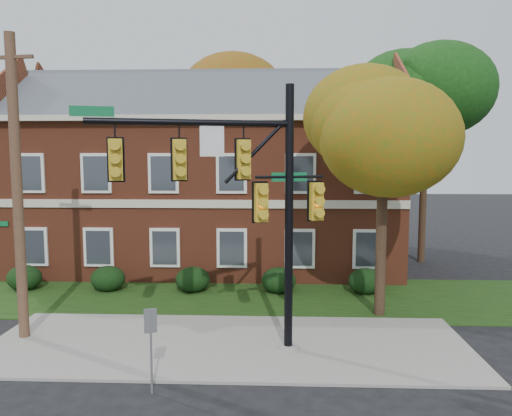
{
  "coord_description": "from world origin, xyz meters",
  "views": [
    {
      "loc": [
        1.39,
        -13.06,
        5.56
      ],
      "look_at": [
        0.74,
        3.0,
        3.86
      ],
      "focal_mm": 35.0,
      "sensor_mm": 36.0,
      "label": 1
    }
  ],
  "objects_px": {
    "tree_right_rear": "(434,104)",
    "utility_pole": "(17,188)",
    "hedge_center": "(193,279)",
    "sign_post": "(151,336)",
    "hedge_right": "(279,280)",
    "apartment_building": "(209,167)",
    "traffic_signal": "(242,190)",
    "hedge_far_right": "(366,281)",
    "hedge_left": "(108,279)",
    "tree_far_rear": "(245,105)",
    "tree_left_rear": "(6,132)",
    "tree_near_right": "(392,122)",
    "hedge_far_left": "(24,278)"
  },
  "relations": [
    {
      "from": "tree_right_rear",
      "to": "utility_pole",
      "type": "height_order",
      "value": "tree_right_rear"
    },
    {
      "from": "hedge_center",
      "to": "sign_post",
      "type": "distance_m",
      "value": 8.76
    },
    {
      "from": "hedge_center",
      "to": "hedge_right",
      "type": "xyz_separation_m",
      "value": [
        3.5,
        0.0,
        0.0
      ]
    },
    {
      "from": "apartment_building",
      "to": "traffic_signal",
      "type": "distance_m",
      "value": 11.89
    },
    {
      "from": "hedge_right",
      "to": "hedge_far_right",
      "type": "xyz_separation_m",
      "value": [
        3.5,
        0.0,
        0.0
      ]
    },
    {
      "from": "hedge_left",
      "to": "tree_right_rear",
      "type": "distance_m",
      "value": 17.74
    },
    {
      "from": "traffic_signal",
      "to": "tree_far_rear",
      "type": "bearing_deg",
      "value": 77.33
    },
    {
      "from": "hedge_right",
      "to": "tree_left_rear",
      "type": "height_order",
      "value": "tree_left_rear"
    },
    {
      "from": "hedge_right",
      "to": "tree_left_rear",
      "type": "bearing_deg",
      "value": 162.63
    },
    {
      "from": "apartment_building",
      "to": "utility_pole",
      "type": "relative_size",
      "value": 2.07
    },
    {
      "from": "tree_near_right",
      "to": "sign_post",
      "type": "bearing_deg",
      "value": -138.9
    },
    {
      "from": "hedge_far_left",
      "to": "hedge_center",
      "type": "height_order",
      "value": "same"
    },
    {
      "from": "hedge_center",
      "to": "utility_pole",
      "type": "relative_size",
      "value": 0.15
    },
    {
      "from": "tree_near_right",
      "to": "tree_left_rear",
      "type": "distance_m",
      "value": 18.33
    },
    {
      "from": "hedge_center",
      "to": "hedge_far_right",
      "type": "height_order",
      "value": "same"
    },
    {
      "from": "hedge_center",
      "to": "tree_right_rear",
      "type": "distance_m",
      "value": 14.94
    },
    {
      "from": "hedge_center",
      "to": "tree_left_rear",
      "type": "xyz_separation_m",
      "value": [
        -9.73,
        4.14,
        6.16
      ]
    },
    {
      "from": "hedge_right",
      "to": "tree_left_rear",
      "type": "xyz_separation_m",
      "value": [
        -13.23,
        4.14,
        6.16
      ]
    },
    {
      "from": "tree_right_rear",
      "to": "tree_far_rear",
      "type": "distance_m",
      "value": 12.2
    },
    {
      "from": "hedge_right",
      "to": "hedge_left",
      "type": "bearing_deg",
      "value": 180.0
    },
    {
      "from": "apartment_building",
      "to": "sign_post",
      "type": "height_order",
      "value": "apartment_building"
    },
    {
      "from": "hedge_left",
      "to": "utility_pole",
      "type": "distance_m",
      "value": 6.79
    },
    {
      "from": "traffic_signal",
      "to": "utility_pole",
      "type": "xyz_separation_m",
      "value": [
        -6.71,
        0.99,
        -0.04
      ]
    },
    {
      "from": "hedge_center",
      "to": "tree_left_rear",
      "type": "bearing_deg",
      "value": 156.96
    },
    {
      "from": "apartment_building",
      "to": "hedge_far_right",
      "type": "height_order",
      "value": "apartment_building"
    },
    {
      "from": "hedge_left",
      "to": "tree_left_rear",
      "type": "height_order",
      "value": "tree_left_rear"
    },
    {
      "from": "apartment_building",
      "to": "hedge_far_right",
      "type": "relative_size",
      "value": 13.43
    },
    {
      "from": "hedge_left",
      "to": "hedge_far_right",
      "type": "distance_m",
      "value": 10.5
    },
    {
      "from": "traffic_signal",
      "to": "hedge_right",
      "type": "bearing_deg",
      "value": 64.76
    },
    {
      "from": "traffic_signal",
      "to": "sign_post",
      "type": "relative_size",
      "value": 3.66
    },
    {
      "from": "hedge_right",
      "to": "utility_pole",
      "type": "distance_m",
      "value": 10.28
    },
    {
      "from": "hedge_left",
      "to": "traffic_signal",
      "type": "height_order",
      "value": "traffic_signal"
    },
    {
      "from": "apartment_building",
      "to": "hedge_far_left",
      "type": "distance_m",
      "value": 9.82
    },
    {
      "from": "apartment_building",
      "to": "tree_near_right",
      "type": "xyz_separation_m",
      "value": [
        7.22,
        -8.09,
        1.68
      ]
    },
    {
      "from": "hedge_center",
      "to": "tree_left_rear",
      "type": "distance_m",
      "value": 12.23
    },
    {
      "from": "hedge_left",
      "to": "hedge_center",
      "type": "height_order",
      "value": "same"
    },
    {
      "from": "hedge_far_left",
      "to": "tree_right_rear",
      "type": "distance_m",
      "value": 20.75
    },
    {
      "from": "hedge_far_left",
      "to": "tree_far_rear",
      "type": "distance_m",
      "value": 17.61
    },
    {
      "from": "apartment_building",
      "to": "hedge_center",
      "type": "bearing_deg",
      "value": -90.0
    },
    {
      "from": "hedge_far_right",
      "to": "tree_right_rear",
      "type": "bearing_deg",
      "value": 54.77
    },
    {
      "from": "hedge_far_left",
      "to": "tree_near_right",
      "type": "relative_size",
      "value": 0.16
    },
    {
      "from": "hedge_far_right",
      "to": "apartment_building",
      "type": "bearing_deg",
      "value": 143.11
    },
    {
      "from": "sign_post",
      "to": "hedge_center",
      "type": "bearing_deg",
      "value": 74.37
    },
    {
      "from": "tree_right_rear",
      "to": "tree_far_rear",
      "type": "bearing_deg",
      "value": 145.0
    },
    {
      "from": "traffic_signal",
      "to": "utility_pole",
      "type": "height_order",
      "value": "utility_pole"
    },
    {
      "from": "tree_left_rear",
      "to": "sign_post",
      "type": "bearing_deg",
      "value": -51.45
    },
    {
      "from": "hedge_far_left",
      "to": "hedge_far_right",
      "type": "xyz_separation_m",
      "value": [
        14.0,
        0.0,
        0.0
      ]
    },
    {
      "from": "apartment_building",
      "to": "hedge_right",
      "type": "xyz_separation_m",
      "value": [
        3.5,
        -5.25,
        -4.46
      ]
    },
    {
      "from": "tree_left_rear",
      "to": "tree_far_rear",
      "type": "relative_size",
      "value": 0.77
    },
    {
      "from": "tree_far_rear",
      "to": "tree_near_right",
      "type": "bearing_deg",
      "value": -69.73
    }
  ]
}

